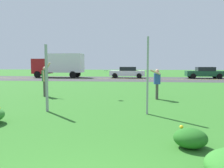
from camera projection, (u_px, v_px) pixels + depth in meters
ground_plane at (127, 92)px, 14.85m from camera, size 120.00×120.00×0.00m
highway_strip at (132, 79)px, 27.63m from camera, size 120.00×9.21×0.01m
highway_center_stripe at (132, 79)px, 27.63m from camera, size 120.00×0.16×0.00m
daylily_clump_front_left at (190, 138)px, 4.84m from camera, size 0.71×0.65×0.44m
sign_post_near_path at (47, 78)px, 8.50m from camera, size 0.07×0.10×2.52m
sign_post_by_roadside at (148, 76)px, 8.03m from camera, size 0.07×0.10×2.75m
person_thrower_green_shirt at (45, 79)px, 12.57m from camera, size 0.44×0.49×1.89m
person_catcher_blue_shirt at (157, 81)px, 11.53m from camera, size 0.54×0.50×1.54m
frisbee_white at (106, 71)px, 11.90m from camera, size 0.27×0.27×0.08m
car_dark_green_center_left at (205, 73)px, 28.56m from camera, size 4.50×2.00×1.45m
car_white_center_right at (127, 72)px, 29.70m from camera, size 4.50×2.00×1.45m
box_truck_red at (59, 64)px, 30.70m from camera, size 6.70×2.46×3.20m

